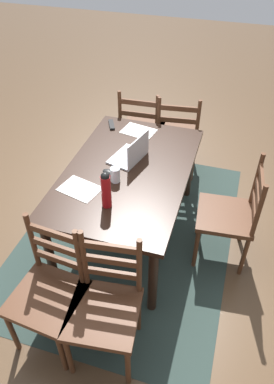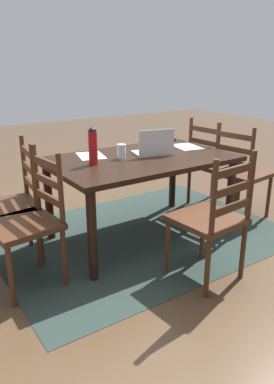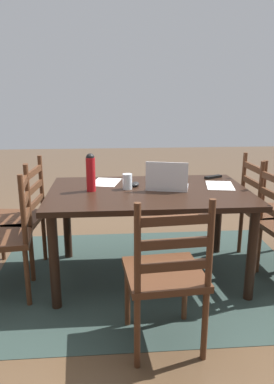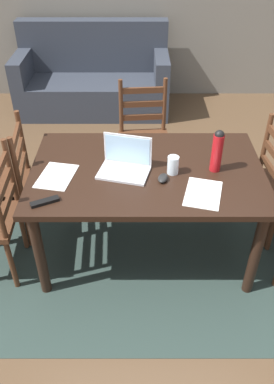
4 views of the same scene
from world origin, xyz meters
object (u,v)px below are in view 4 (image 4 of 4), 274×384
couch (95,80)px  tv_remote (46,201)px  drinking_glass (174,165)px  water_bottle (218,150)px  laptop (127,162)px  computer_mouse (164,178)px  chair_left_far (5,184)px  chair_far_head (145,140)px  dining_table (148,180)px

couch → tv_remote: (-0.01, -2.88, 0.39)m
drinking_glass → water_bottle: bearing=7.3°
water_bottle → tv_remote: 1.12m
laptop → tv_remote: laptop is taller
computer_mouse → chair_left_far: bearing=178.9°
chair_left_far → chair_far_head: size_ratio=1.00×
dining_table → couch: 2.60m
chair_left_far → laptop: laptop is taller
drinking_glass → computer_mouse: (-0.07, -0.08, -0.04)m
dining_table → laptop: bearing=-176.3°
laptop → drinking_glass: 0.31m
chair_left_far → tv_remote: 0.77m
drinking_glass → computer_mouse: bearing=-128.9°
computer_mouse → chair_far_head: bearing=110.6°
chair_left_far → couch: 2.36m
laptop → tv_remote: size_ratio=2.14×
drinking_glass → computer_mouse: drinking_glass is taller
tv_remote → couch: bearing=-26.4°
dining_table → tv_remote: (-0.61, -0.36, 0.10)m
chair_left_far → drinking_glass: (1.22, -0.25, 0.33)m
drinking_glass → laptop: bearing=173.1°
chair_left_far → chair_far_head: bearing=31.9°
drinking_glass → couch: bearing=106.6°
dining_table → water_bottle: water_bottle is taller
chair_far_head → computer_mouse: bearing=-84.2°
couch → computer_mouse: (0.70, -2.65, 0.39)m
laptop → couch: bearing=100.3°
couch → water_bottle: (1.04, -2.53, 0.53)m
computer_mouse → water_bottle: bearing=33.8°
chair_far_head → drinking_glass: chair_far_head is taller
drinking_glass → tv_remote: (-0.77, -0.31, -0.05)m
computer_mouse → dining_table: bearing=141.4°
tv_remote → chair_far_head: bearing=-52.7°
couch → chair_left_far: bearing=-101.2°
water_bottle → tv_remote: size_ratio=1.71×
chair_far_head → drinking_glass: 0.97m
dining_table → laptop: laptop is taller
couch → laptop: bearing=-79.7°
laptop → water_bottle: size_ratio=1.25×
computer_mouse → drinking_glass: bearing=65.9°
couch → water_bottle: water_bottle is taller
dining_table → computer_mouse: bearing=-53.4°
dining_table → laptop: size_ratio=4.23×
couch → tv_remote: size_ratio=10.59×
laptop → computer_mouse: 0.27m
chair_far_head → laptop: laptop is taller
tv_remote → drinking_glass: bearing=-94.2°
chair_far_head → water_bottle: water_bottle is taller
dining_table → chair_far_head: bearing=90.2°
dining_table → water_bottle: 0.50m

